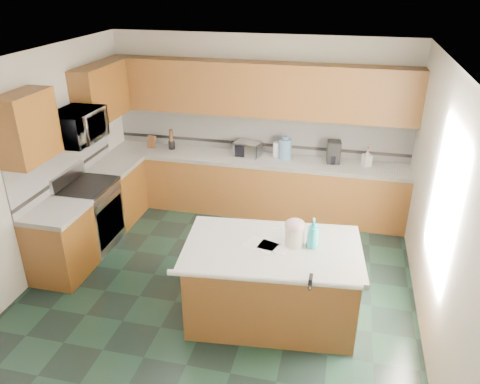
% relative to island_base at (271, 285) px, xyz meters
% --- Properties ---
extents(floor, '(4.60, 4.60, 0.00)m').
position_rel_island_base_xyz_m(floor, '(-0.69, 0.44, -0.43)').
color(floor, black).
rests_on(floor, ground).
extents(ceiling, '(4.60, 4.60, 0.00)m').
position_rel_island_base_xyz_m(ceiling, '(-0.69, 0.44, 2.27)').
color(ceiling, white).
rests_on(ceiling, ground).
extents(wall_back, '(4.60, 0.04, 2.70)m').
position_rel_island_base_xyz_m(wall_back, '(-0.69, 2.76, 0.92)').
color(wall_back, silver).
rests_on(wall_back, ground).
extents(wall_front, '(4.60, 0.04, 2.70)m').
position_rel_island_base_xyz_m(wall_front, '(-0.69, -1.88, 0.92)').
color(wall_front, silver).
rests_on(wall_front, ground).
extents(wall_left, '(0.04, 4.60, 2.70)m').
position_rel_island_base_xyz_m(wall_left, '(-3.01, 0.44, 0.92)').
color(wall_left, silver).
rests_on(wall_left, ground).
extents(wall_right, '(0.04, 4.60, 2.70)m').
position_rel_island_base_xyz_m(wall_right, '(1.63, 0.44, 0.92)').
color(wall_right, silver).
rests_on(wall_right, ground).
extents(back_base_cab, '(4.60, 0.60, 0.86)m').
position_rel_island_base_xyz_m(back_base_cab, '(-0.69, 2.44, 0.00)').
color(back_base_cab, '#522E0C').
rests_on(back_base_cab, ground).
extents(back_countertop, '(4.60, 0.64, 0.06)m').
position_rel_island_base_xyz_m(back_countertop, '(-0.69, 2.44, 0.46)').
color(back_countertop, white).
rests_on(back_countertop, back_base_cab).
extents(back_upper_cab, '(4.60, 0.33, 0.78)m').
position_rel_island_base_xyz_m(back_upper_cab, '(-0.69, 2.58, 1.51)').
color(back_upper_cab, '#522E0C').
rests_on(back_upper_cab, wall_back).
extents(back_backsplash, '(4.60, 0.02, 0.63)m').
position_rel_island_base_xyz_m(back_backsplash, '(-0.69, 2.73, 0.81)').
color(back_backsplash, silver).
rests_on(back_backsplash, back_countertop).
extents(back_accent_band, '(4.60, 0.01, 0.05)m').
position_rel_island_base_xyz_m(back_accent_band, '(-0.69, 2.73, 0.61)').
color(back_accent_band, black).
rests_on(back_accent_band, back_countertop).
extents(left_base_cab_rear, '(0.60, 0.82, 0.86)m').
position_rel_island_base_xyz_m(left_base_cab_rear, '(-2.69, 1.73, 0.00)').
color(left_base_cab_rear, '#522E0C').
rests_on(left_base_cab_rear, ground).
extents(left_counter_rear, '(0.64, 0.82, 0.06)m').
position_rel_island_base_xyz_m(left_counter_rear, '(-2.69, 1.73, 0.46)').
color(left_counter_rear, white).
rests_on(left_counter_rear, left_base_cab_rear).
extents(left_base_cab_front, '(0.60, 0.72, 0.86)m').
position_rel_island_base_xyz_m(left_base_cab_front, '(-2.69, 0.20, 0.00)').
color(left_base_cab_front, '#522E0C').
rests_on(left_base_cab_front, ground).
extents(left_counter_front, '(0.64, 0.72, 0.06)m').
position_rel_island_base_xyz_m(left_counter_front, '(-2.69, 0.20, 0.46)').
color(left_counter_front, white).
rests_on(left_counter_front, left_base_cab_front).
extents(left_backsplash, '(0.02, 2.30, 0.63)m').
position_rel_island_base_xyz_m(left_backsplash, '(-2.97, 0.99, 0.81)').
color(left_backsplash, silver).
rests_on(left_backsplash, wall_left).
extents(left_accent_band, '(0.01, 2.30, 0.05)m').
position_rel_island_base_xyz_m(left_accent_band, '(-2.97, 0.99, 0.61)').
color(left_accent_band, black).
rests_on(left_accent_band, wall_left).
extents(left_upper_cab_rear, '(0.33, 1.09, 0.78)m').
position_rel_island_base_xyz_m(left_upper_cab_rear, '(-2.82, 1.87, 1.51)').
color(left_upper_cab_rear, '#522E0C').
rests_on(left_upper_cab_rear, wall_left).
extents(left_upper_cab_front, '(0.33, 0.72, 0.78)m').
position_rel_island_base_xyz_m(left_upper_cab_front, '(-2.82, 0.20, 1.51)').
color(left_upper_cab_front, '#522E0C').
rests_on(left_upper_cab_front, wall_left).
extents(range_body, '(0.60, 0.76, 0.88)m').
position_rel_island_base_xyz_m(range_body, '(-2.69, 0.94, 0.01)').
color(range_body, '#B7B7BC').
rests_on(range_body, ground).
extents(range_oven_door, '(0.02, 0.68, 0.55)m').
position_rel_island_base_xyz_m(range_oven_door, '(-2.40, 0.94, -0.03)').
color(range_oven_door, black).
rests_on(range_oven_door, range_body).
extents(range_cooktop, '(0.62, 0.78, 0.04)m').
position_rel_island_base_xyz_m(range_cooktop, '(-2.69, 0.94, 0.47)').
color(range_cooktop, black).
rests_on(range_cooktop, range_body).
extents(range_handle, '(0.02, 0.66, 0.02)m').
position_rel_island_base_xyz_m(range_handle, '(-2.37, 0.94, 0.35)').
color(range_handle, '#B7B7BC').
rests_on(range_handle, range_body).
extents(range_backguard, '(0.06, 0.76, 0.18)m').
position_rel_island_base_xyz_m(range_backguard, '(-2.95, 0.94, 0.59)').
color(range_backguard, '#B7B7BC').
rests_on(range_backguard, range_body).
extents(microwave, '(0.50, 0.73, 0.41)m').
position_rel_island_base_xyz_m(microwave, '(-2.69, 0.94, 1.30)').
color(microwave, '#B7B7BC').
rests_on(microwave, wall_left).
extents(island_base, '(1.83, 1.17, 0.86)m').
position_rel_island_base_xyz_m(island_base, '(0.00, 0.00, 0.00)').
color(island_base, '#522E0C').
rests_on(island_base, ground).
extents(island_top, '(1.94, 1.28, 0.06)m').
position_rel_island_base_xyz_m(island_top, '(0.00, 0.00, 0.46)').
color(island_top, white).
rests_on(island_top, island_base).
extents(island_bullnose, '(1.84, 0.25, 0.06)m').
position_rel_island_base_xyz_m(island_bullnose, '(0.00, -0.55, 0.46)').
color(island_bullnose, white).
rests_on(island_bullnose, island_base).
extents(treat_jar, '(0.21, 0.21, 0.20)m').
position_rel_island_base_xyz_m(treat_jar, '(0.21, 0.08, 0.59)').
color(treat_jar, '#EFE6D0').
rests_on(treat_jar, island_top).
extents(treat_jar_lid, '(0.21, 0.21, 0.13)m').
position_rel_island_base_xyz_m(treat_jar_lid, '(0.21, 0.08, 0.73)').
color(treat_jar_lid, beige).
rests_on(treat_jar_lid, treat_jar).
extents(treat_jar_knob, '(0.07, 0.02, 0.02)m').
position_rel_island_base_xyz_m(treat_jar_knob, '(0.21, 0.08, 0.77)').
color(treat_jar_knob, tan).
rests_on(treat_jar_knob, treat_jar_lid).
extents(treat_jar_knob_end_l, '(0.04, 0.04, 0.04)m').
position_rel_island_base_xyz_m(treat_jar_knob_end_l, '(0.18, 0.08, 0.77)').
color(treat_jar_knob_end_l, tan).
rests_on(treat_jar_knob_end_l, treat_jar_lid).
extents(treat_jar_knob_end_r, '(0.04, 0.04, 0.04)m').
position_rel_island_base_xyz_m(treat_jar_knob_end_r, '(0.25, 0.08, 0.77)').
color(treat_jar_knob_end_r, tan).
rests_on(treat_jar_knob_end_r, treat_jar_lid).
extents(soap_bottle_island, '(0.15, 0.15, 0.33)m').
position_rel_island_base_xyz_m(soap_bottle_island, '(0.40, 0.08, 0.66)').
color(soap_bottle_island, '#21ABB5').
rests_on(soap_bottle_island, island_top).
extents(paper_sheet_a, '(0.36, 0.31, 0.00)m').
position_rel_island_base_xyz_m(paper_sheet_a, '(0.02, 0.01, 0.49)').
color(paper_sheet_a, white).
rests_on(paper_sheet_a, island_top).
extents(paper_sheet_b, '(0.38, 0.33, 0.00)m').
position_rel_island_base_xyz_m(paper_sheet_b, '(-0.12, -0.00, 0.49)').
color(paper_sheet_b, white).
rests_on(paper_sheet_b, island_top).
extents(clamp_body, '(0.03, 0.11, 0.10)m').
position_rel_island_base_xyz_m(clamp_body, '(0.44, -0.53, 0.50)').
color(clamp_body, black).
rests_on(clamp_body, island_top).
extents(clamp_handle, '(0.02, 0.08, 0.02)m').
position_rel_island_base_xyz_m(clamp_handle, '(0.44, -0.60, 0.48)').
color(clamp_handle, black).
rests_on(clamp_handle, island_top).
extents(knife_block, '(0.12, 0.15, 0.22)m').
position_rel_island_base_xyz_m(knife_block, '(-2.39, 2.49, 0.59)').
color(knife_block, '#472814').
rests_on(knife_block, back_countertop).
extents(utensil_crock, '(0.10, 0.10, 0.13)m').
position_rel_island_base_xyz_m(utensil_crock, '(-2.06, 2.52, 0.55)').
color(utensil_crock, black).
rests_on(utensil_crock, back_countertop).
extents(utensil_bundle, '(0.06, 0.06, 0.19)m').
position_rel_island_base_xyz_m(utensil_bundle, '(-2.06, 2.52, 0.71)').
color(utensil_bundle, '#472814').
rests_on(utensil_bundle, utensil_crock).
extents(toaster_oven, '(0.44, 0.35, 0.22)m').
position_rel_island_base_xyz_m(toaster_oven, '(-0.81, 2.49, 0.60)').
color(toaster_oven, '#B7B7BC').
rests_on(toaster_oven, back_countertop).
extents(toaster_oven_door, '(0.34, 0.01, 0.18)m').
position_rel_island_base_xyz_m(toaster_oven_door, '(-0.81, 2.37, 0.60)').
color(toaster_oven_door, black).
rests_on(toaster_oven_door, toaster_oven).
extents(paper_towel, '(0.11, 0.11, 0.24)m').
position_rel_island_base_xyz_m(paper_towel, '(-0.37, 2.54, 0.61)').
color(paper_towel, white).
rests_on(paper_towel, back_countertop).
extents(paper_towel_base, '(0.16, 0.16, 0.01)m').
position_rel_island_base_xyz_m(paper_towel_base, '(-0.37, 2.54, 0.50)').
color(paper_towel_base, '#B7B7BC').
rests_on(paper_towel_base, back_countertop).
extents(water_jug, '(0.19, 0.19, 0.31)m').
position_rel_island_base_xyz_m(water_jug, '(-0.23, 2.50, 0.64)').
color(water_jug, '#638DB5').
rests_on(water_jug, back_countertop).
extents(water_jug_neck, '(0.09, 0.09, 0.04)m').
position_rel_island_base_xyz_m(water_jug_neck, '(-0.23, 2.50, 0.82)').
color(water_jug_neck, '#638DB5').
rests_on(water_jug_neck, water_jug).
extents(coffee_maker, '(0.21, 0.23, 0.33)m').
position_rel_island_base_xyz_m(coffee_maker, '(0.48, 2.52, 0.65)').
color(coffee_maker, black).
rests_on(coffee_maker, back_countertop).
extents(coffee_carafe, '(0.14, 0.14, 0.14)m').
position_rel_island_base_xyz_m(coffee_carafe, '(0.48, 2.48, 0.56)').
color(coffee_carafe, black).
rests_on(coffee_carafe, back_countertop).
extents(soap_bottle_back, '(0.16, 0.16, 0.26)m').
position_rel_island_base_xyz_m(soap_bottle_back, '(0.97, 2.49, 0.62)').
color(soap_bottle_back, white).
rests_on(soap_bottle_back, back_countertop).
extents(soap_back_cap, '(0.02, 0.02, 0.03)m').
position_rel_island_base_xyz_m(soap_back_cap, '(0.97, 2.49, 0.76)').
color(soap_back_cap, red).
rests_on(soap_back_cap, soap_bottle_back).
extents(window_light_proxy, '(0.02, 1.40, 1.10)m').
position_rel_island_base_xyz_m(window_light_proxy, '(1.60, 0.24, 1.07)').
color(window_light_proxy, white).
rests_on(window_light_proxy, wall_right).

